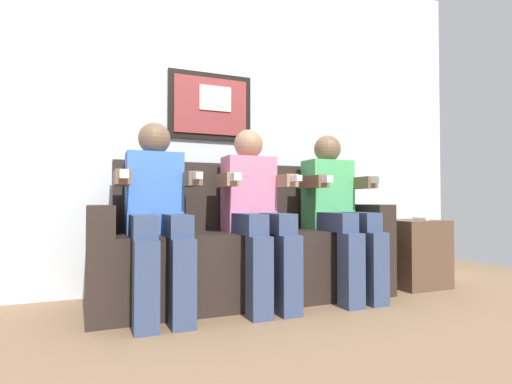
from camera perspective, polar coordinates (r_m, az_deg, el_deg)
name	(u,v)px	position (r m, az deg, el deg)	size (l,w,h in m)	color
ground_plane	(266,312)	(2.40, 1.41, -16.86)	(5.63, 5.63, 0.00)	#8C6B4C
back_wall_assembly	(225,116)	(3.10, -4.43, 10.93)	(4.33, 0.10, 2.60)	silver
couch	(246,251)	(2.64, -1.46, -8.55)	(1.93, 0.58, 0.90)	#2D231E
person_on_left	(157,208)	(2.30, -14.08, -2.21)	(0.46, 0.56, 1.11)	#3F72CC
person_in_middle	(255,207)	(2.46, -0.08, -2.19)	(0.46, 0.56, 1.11)	pink
person_on_right	(337,207)	(2.74, 11.64, -2.08)	(0.46, 0.56, 1.11)	#4CB266
side_table_right	(413,253)	(3.26, 21.66, -8.16)	(0.40, 0.40, 0.50)	brown
spare_remote_on_table	(421,219)	(3.26, 22.67, -3.58)	(0.04, 0.13, 0.02)	white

